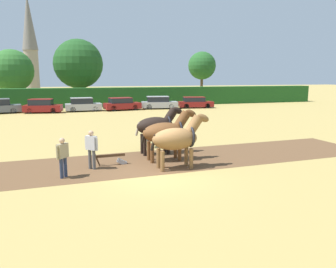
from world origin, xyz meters
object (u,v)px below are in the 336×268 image
plow (112,158)px  farmer_beside_team (148,131)px  tree_center (202,66)px  parked_car_far_right (195,103)px  tree_left (12,71)px  draft_horse_lead_right (167,132)px  farmer_onlooker_left (63,155)px  parked_car_center_right (122,104)px  parked_car_center_left (42,106)px  parked_car_right (159,103)px  church_spire (30,43)px  farmer_at_plow (91,147)px  draft_horse_lead_left (177,138)px  tree_center_left (78,64)px  draft_horse_trail_left (157,126)px  parked_car_center (83,105)px

plow → farmer_beside_team: size_ratio=0.98×
tree_center → parked_car_far_right: bearing=-116.2°
tree_left → draft_horse_lead_right: bearing=-72.1°
parked_car_far_right → plow: bearing=-110.6°
farmer_onlooker_left → parked_car_center_right: bearing=118.7°
plow → parked_car_center_left: (-4.51, 24.00, 0.42)m
parked_car_far_right → parked_car_right: bearing=-173.5°
tree_left → parked_car_center_left: bearing=-69.8°
farmer_onlooker_left → church_spire: bearing=138.9°
tree_center → draft_horse_lead_right: (-17.21, -36.60, -4.34)m
plow → parked_car_far_right: 28.05m
tree_center → parked_car_center_right: (-15.48, -12.41, -4.99)m
draft_horse_lead_right → farmer_at_plow: 3.62m
parked_car_center_right → parked_car_right: parked_car_right is taller
church_spire → farmer_onlooker_left: size_ratio=13.01×
draft_horse_lead_left → parked_car_far_right: bearing=64.5°
parked_car_right → tree_center_left: bearing=139.2°
parked_car_center_left → parked_car_far_right: size_ratio=0.92×
farmer_onlooker_left → parked_car_center_left: size_ratio=0.39×
farmer_at_plow → parked_car_center_left: (-3.58, 24.41, -0.26)m
draft_horse_trail_left → plow: bearing=-150.7°
farmer_beside_team → farmer_onlooker_left: 6.33m
draft_horse_lead_left → parked_car_right: 26.76m
plow → parked_car_center: 24.43m
church_spire → draft_horse_lead_right: (11.52, -63.12, -9.70)m
farmer_beside_team → parked_car_right: (6.61, 21.56, -0.23)m
farmer_beside_team → parked_car_right: farmer_beside_team is taller
parked_car_center_right → tree_left: bearing=129.4°
draft_horse_lead_left → plow: draft_horse_lead_left is taller
draft_horse_lead_right → farmer_onlooker_left: (-4.75, -1.45, -0.44)m
draft_horse_lead_left → draft_horse_lead_right: bearing=90.0°
farmer_at_plow → parked_car_center_left: farmer_at_plow is taller
tree_left → draft_horse_lead_right: tree_left is taller
farmer_beside_team → farmer_onlooker_left: bearing=-127.5°
draft_horse_lead_right → parked_car_center: (-2.77, 24.33, -0.63)m
parked_car_center_left → draft_horse_lead_left: bearing=-64.8°
parked_car_center_left → parked_car_right: 13.56m
draft_horse_lead_left → farmer_onlooker_left: 4.82m
farmer_onlooker_left → tree_center: bearing=102.9°
parked_car_center_left → parked_car_far_right: parked_car_center_left is taller
draft_horse_lead_left → farmer_at_plow: draft_horse_lead_left is taller
draft_horse_lead_left → draft_horse_trail_left: bearing=90.2°
draft_horse_trail_left → draft_horse_lead_left: bearing=-89.8°
tree_center → parked_car_center: size_ratio=1.95×
tree_center → parked_car_far_right: (-6.04, -12.28, -5.03)m
draft_horse_lead_right → farmer_beside_team: (-0.20, 2.96, -0.39)m
draft_horse_trail_left → parked_car_center_left: size_ratio=0.63×
draft_horse_lead_right → parked_car_right: size_ratio=0.62×
tree_center_left → tree_center: size_ratio=1.15×
farmer_beside_team → parked_car_right: bearing=81.3°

